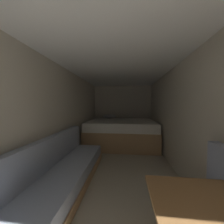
# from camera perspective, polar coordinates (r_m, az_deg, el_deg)

# --- Properties ---
(ground_plane) EXTENTS (7.30, 7.30, 0.00)m
(ground_plane) POSITION_cam_1_polar(r_m,az_deg,el_deg) (2.79, 2.53, -24.58)
(ground_plane) COLOR #B2A893
(wall_back) EXTENTS (2.35, 0.05, 2.07)m
(wall_back) POSITION_cam_1_polar(r_m,az_deg,el_deg) (5.16, 4.65, 0.11)
(wall_back) COLOR beige
(wall_back) RESTS_ON ground
(wall_left) EXTENTS (0.05, 5.30, 2.07)m
(wall_left) POSITION_cam_1_polar(r_m,az_deg,el_deg) (2.81, -21.52, -2.45)
(wall_left) COLOR beige
(wall_left) RESTS_ON ground
(wall_right) EXTENTS (0.05, 5.30, 2.07)m
(wall_right) POSITION_cam_1_polar(r_m,az_deg,el_deg) (2.67, 28.09, -2.88)
(wall_right) COLOR beige
(wall_right) RESTS_ON ground
(ceiling_slab) EXTENTS (2.35, 5.30, 0.05)m
(ceiling_slab) POSITION_cam_1_polar(r_m,az_deg,el_deg) (2.60, 2.64, 20.98)
(ceiling_slab) COLOR white
(ceiling_slab) RESTS_ON wall_left
(bed) EXTENTS (2.13, 1.75, 0.95)m
(bed) POSITION_cam_1_polar(r_m,az_deg,el_deg) (4.30, 4.13, -9.04)
(bed) COLOR tan
(bed) RESTS_ON ground
(sofa_left) EXTENTS (0.68, 2.66, 0.79)m
(sofa_left) POSITION_cam_1_polar(r_m,az_deg,el_deg) (2.21, -23.66, -25.69)
(sofa_left) COLOR tan
(sofa_left) RESTS_ON ground
(dinette_table) EXTENTS (0.75, 0.58, 0.71)m
(dinette_table) POSITION_cam_1_polar(r_m,az_deg,el_deg) (1.15, 39.88, -33.69)
(dinette_table) COLOR olive
(dinette_table) RESTS_ON ground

